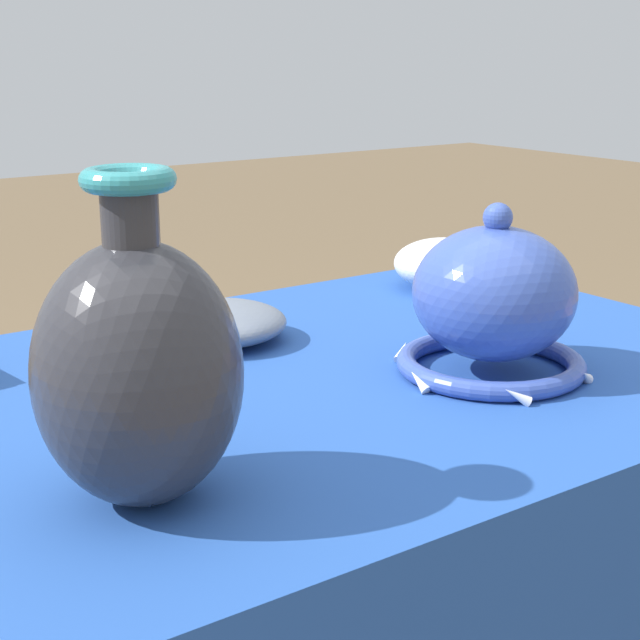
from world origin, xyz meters
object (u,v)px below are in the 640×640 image
(vase_dome_bell, at_px, (493,305))
(vase_tall_bulbous, at_px, (138,369))
(bowl_shallow_porcelain, at_px, (444,264))
(bowl_shallow_slate, at_px, (219,323))

(vase_dome_bell, bearing_deg, vase_tall_bulbous, -171.51)
(vase_tall_bulbous, xyz_separation_m, bowl_shallow_porcelain, (0.68, 0.40, -0.07))
(vase_dome_bell, bearing_deg, bowl_shallow_porcelain, 55.69)
(vase_tall_bulbous, height_order, bowl_shallow_slate, vase_tall_bulbous)
(vase_tall_bulbous, height_order, bowl_shallow_porcelain, vase_tall_bulbous)
(vase_tall_bulbous, bearing_deg, bowl_shallow_slate, 52.66)
(vase_tall_bulbous, xyz_separation_m, vase_dome_bell, (0.46, 0.07, -0.03))
(bowl_shallow_porcelain, bearing_deg, vase_tall_bulbous, -149.87)
(vase_tall_bulbous, distance_m, vase_dome_bell, 0.47)
(vase_tall_bulbous, height_order, vase_dome_bell, vase_tall_bulbous)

